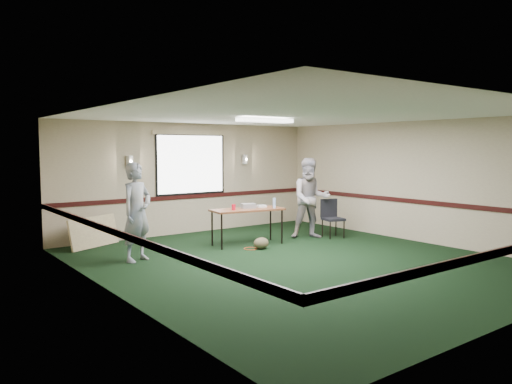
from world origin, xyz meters
TOP-DOWN VIEW (x-y plane):
  - ground at (0.00, 0.00)m, footprint 8.00×8.00m
  - room_shell at (0.00, 2.12)m, footprint 8.00×8.02m
  - folding_table at (0.20, 1.87)m, footprint 1.65×0.86m
  - projector at (0.28, 1.96)m, footprint 0.37×0.34m
  - game_console at (0.61, 1.91)m, footprint 0.23×0.20m
  - red_cup at (-0.18, 1.85)m, footprint 0.08×0.08m
  - water_bottle at (0.75, 1.63)m, footprint 0.07×0.07m
  - duffel_bag at (0.15, 1.32)m, footprint 0.38×0.31m
  - cable_coil at (-0.03, 1.45)m, footprint 0.38×0.38m
  - folded_table at (-2.57, 3.60)m, footprint 1.23×0.71m
  - conference_chair at (2.34, 1.46)m, footprint 0.54×0.55m
  - person_left at (-2.36, 1.82)m, footprint 0.79×0.67m
  - person_right at (1.84, 1.65)m, footprint 1.14×1.07m

SIDE VIEW (x-z plane):
  - ground at x=0.00m, z-range 0.00..0.00m
  - cable_coil at x=-0.03m, z-range 0.00..0.01m
  - duffel_bag at x=0.15m, z-range 0.00..0.24m
  - folded_table at x=-2.57m, z-range 0.00..0.65m
  - conference_chair at x=2.34m, z-range 0.08..0.97m
  - folding_table at x=0.20m, z-range 0.34..1.12m
  - game_console at x=0.61m, z-range 0.79..0.83m
  - projector at x=0.28m, z-range 0.79..0.89m
  - red_cup at x=-0.18m, z-range 0.79..0.91m
  - water_bottle at x=0.75m, z-range 0.79..1.00m
  - person_left at x=-2.36m, z-range 0.00..1.83m
  - person_right at x=1.84m, z-range 0.00..1.86m
  - room_shell at x=0.00m, z-range -2.42..5.58m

